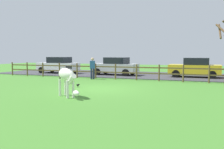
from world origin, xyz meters
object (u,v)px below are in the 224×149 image
at_px(parked_car_white, 58,65).
at_px(visitor_near_fence, 92,67).
at_px(crow_on_grass, 78,85).
at_px(parked_car_yellow, 195,67).
at_px(parked_car_silver, 115,66).
at_px(zebra, 67,77).

bearing_deg(parked_car_white, visitor_near_fence, -33.89).
height_order(crow_on_grass, parked_car_yellow, parked_car_yellow).
xyz_separation_m(parked_car_silver, parked_car_yellow, (6.73, 0.31, 0.00)).
xyz_separation_m(parked_car_silver, visitor_near_fence, (-0.45, -3.76, 0.06)).
bearing_deg(parked_car_silver, crow_on_grass, -85.13).
bearing_deg(parked_car_white, parked_car_silver, 1.08).
distance_m(crow_on_grass, parked_car_white, 10.35).
bearing_deg(zebra, parked_car_silver, 99.49).
distance_m(parked_car_silver, parked_car_white, 5.88).
bearing_deg(parked_car_silver, zebra, -80.51).
height_order(parked_car_yellow, visitor_near_fence, visitor_near_fence).
bearing_deg(parked_car_silver, visitor_near_fence, -96.85).
distance_m(zebra, parked_car_silver, 11.33).
xyz_separation_m(parked_car_white, visitor_near_fence, (5.43, -3.65, 0.06)).
relative_size(zebra, parked_car_white, 0.41).
distance_m(crow_on_grass, parked_car_silver, 8.14).
distance_m(crow_on_grass, parked_car_yellow, 10.36).
xyz_separation_m(parked_car_yellow, visitor_near_fence, (-7.18, -4.07, 0.06)).
distance_m(zebra, visitor_near_fence, 7.77).
bearing_deg(parked_car_yellow, zebra, -112.94).
xyz_separation_m(crow_on_grass, parked_car_yellow, (6.04, 8.38, 0.72)).
relative_size(parked_car_silver, parked_car_yellow, 1.02).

